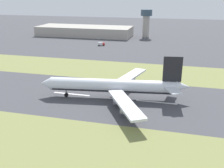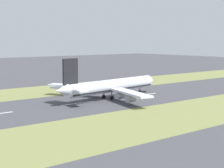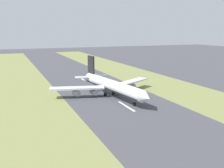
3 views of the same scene
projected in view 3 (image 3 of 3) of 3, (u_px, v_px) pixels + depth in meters
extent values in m
plane|color=#424247|center=(108.00, 95.00, 147.68)|extent=(800.00, 800.00, 0.00)
cube|color=olive|center=(174.00, 88.00, 164.41)|extent=(40.00, 600.00, 0.01)
cube|color=olive|center=(24.00, 103.00, 130.94)|extent=(40.00, 600.00, 0.01)
cube|color=silver|center=(81.00, 78.00, 198.09)|extent=(1.20, 18.00, 0.01)
cube|color=silver|center=(99.00, 89.00, 161.85)|extent=(1.20, 18.00, 0.01)
cube|color=silver|center=(126.00, 106.00, 125.62)|extent=(1.20, 18.00, 0.01)
cylinder|color=silver|center=(112.00, 85.00, 142.77)|extent=(13.65, 56.29, 6.00)
cone|color=silver|center=(146.00, 98.00, 116.96)|extent=(6.51, 5.76, 5.88)
cone|color=silver|center=(88.00, 76.00, 168.84)|extent=(5.88, 6.64, 5.10)
cube|color=black|center=(112.00, 88.00, 143.10)|extent=(13.04, 54.03, 0.70)
cube|color=silver|center=(131.00, 82.00, 157.69)|extent=(28.13, 19.66, 0.90)
cube|color=silver|center=(77.00, 88.00, 140.44)|extent=(29.59, 12.88, 0.90)
cylinder|color=#93939E|center=(122.00, 88.00, 151.27)|extent=(3.83, 5.19, 3.20)
cylinder|color=#93939E|center=(131.00, 85.00, 158.67)|extent=(3.83, 5.19, 3.20)
cylinder|color=#93939E|center=(94.00, 92.00, 142.40)|extent=(3.83, 5.19, 3.20)
cylinder|color=#93939E|center=(76.00, 93.00, 140.92)|extent=(3.83, 5.19, 3.20)
cube|color=black|center=(91.00, 65.00, 163.04)|extent=(1.89, 8.03, 11.00)
cube|color=silver|center=(99.00, 76.00, 167.28)|extent=(10.92, 8.33, 0.60)
cube|color=silver|center=(83.00, 77.00, 161.85)|extent=(10.62, 6.08, 0.60)
cylinder|color=#59595E|center=(134.00, 101.00, 125.52)|extent=(0.50, 0.50, 3.20)
cylinder|color=black|center=(134.00, 104.00, 125.84)|extent=(1.14, 1.91, 1.80)
cylinder|color=#59595E|center=(113.00, 90.00, 147.34)|extent=(0.50, 0.50, 3.20)
cylinder|color=black|center=(113.00, 93.00, 147.67)|extent=(1.14, 1.91, 1.80)
cylinder|color=#59595E|center=(105.00, 91.00, 144.78)|extent=(0.50, 0.50, 3.20)
cylinder|color=black|center=(105.00, 94.00, 145.10)|extent=(1.14, 1.91, 1.80)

